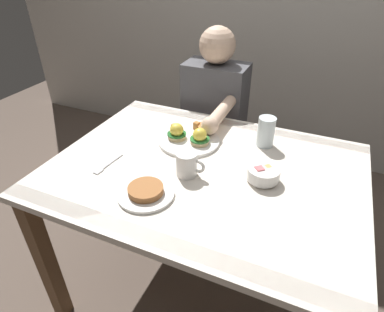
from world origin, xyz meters
The scene contains 9 objects.
ground_plane centered at (0.00, 0.00, 0.00)m, with size 6.00×6.00×0.00m, color brown.
dining_table centered at (0.00, 0.00, 0.63)m, with size 1.20×0.90×0.74m.
eggs_benedict_plate centered at (-0.14, 0.15, 0.76)m, with size 0.27×0.27×0.09m.
fruit_bowl centered at (0.23, 0.01, 0.77)m, with size 0.12×0.12×0.06m.
coffee_mug centered at (-0.04, -0.07, 0.79)m, with size 0.11×0.08×0.09m.
fork centered at (-0.36, -0.14, 0.74)m, with size 0.03×0.16×0.00m.
water_glass_near centered at (0.18, 0.26, 0.80)m, with size 0.07×0.07×0.13m.
side_plate centered at (-0.13, -0.24, 0.75)m, with size 0.20×0.20×0.04m.
diner_person centered at (-0.18, 0.60, 0.65)m, with size 0.34×0.54×1.14m.
Camera 1 is at (0.37, -0.96, 1.47)m, focal length 30.04 mm.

